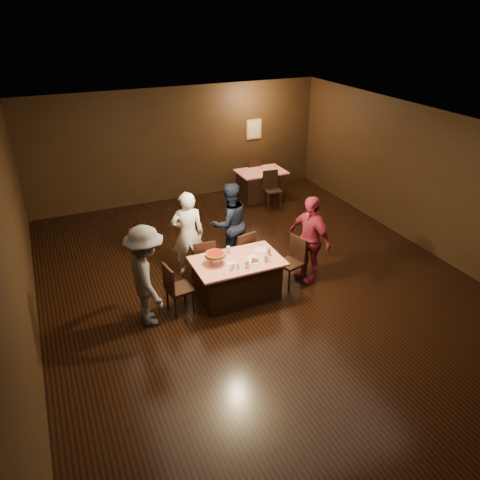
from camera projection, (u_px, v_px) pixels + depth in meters
name	position (u px, v px, depth m)	size (l,w,h in m)	color
room	(262.00, 181.00, 8.09)	(10.00, 10.04, 3.02)	black
main_table	(237.00, 279.00, 8.56)	(1.60, 1.00, 0.77)	red
back_table	(261.00, 184.00, 12.94)	(1.30, 0.90, 0.77)	red
chair_far_left	(203.00, 260.00, 8.99)	(0.42, 0.42, 0.95)	black
chair_far_right	(241.00, 252.00, 9.27)	(0.42, 0.42, 0.95)	black
chair_end_left	(179.00, 288.00, 8.12)	(0.42, 0.42, 0.95)	black
chair_end_right	(290.00, 262.00, 8.92)	(0.42, 0.42, 0.95)	black
chair_back_near	(273.00, 190.00, 12.33)	(0.42, 0.42, 0.95)	black
chair_back_far	(252.00, 175.00, 13.39)	(0.42, 0.42, 0.95)	black
diner_white_jacket	(188.00, 234.00, 9.08)	(0.64, 0.42, 1.75)	white
diner_navy_hoodie	(230.00, 223.00, 9.55)	(0.84, 0.66, 1.73)	#151C31
diner_grey_knit	(147.00, 276.00, 7.67)	(1.15, 0.66, 1.79)	#525357
diner_red_shirt	(309.00, 239.00, 8.90)	(1.02, 0.43, 1.75)	maroon
pizza_stand	(215.00, 255.00, 8.20)	(0.38, 0.38, 0.22)	black
plate_with_slice	(254.00, 261.00, 8.32)	(0.25, 0.25, 0.06)	white
plate_empty	(261.00, 250.00, 8.70)	(0.25, 0.25, 0.01)	white
glass_front_left	(247.00, 264.00, 8.13)	(0.08, 0.08, 0.14)	silver
glass_front_right	(266.00, 258.00, 8.31)	(0.08, 0.08, 0.14)	silver
glass_amber	(268.00, 252.00, 8.53)	(0.08, 0.08, 0.14)	#BF7F26
glass_back	(228.00, 250.00, 8.58)	(0.08, 0.08, 0.14)	silver
condiments	(234.00, 267.00, 8.07)	(0.17, 0.10, 0.09)	silver
napkin_center	(252.00, 257.00, 8.49)	(0.16, 0.16, 0.01)	white
napkin_left	(231.00, 263.00, 8.29)	(0.16, 0.16, 0.01)	white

